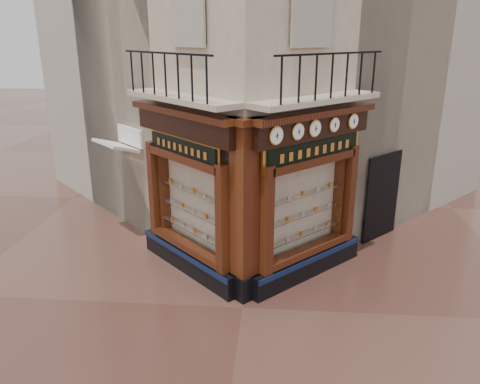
# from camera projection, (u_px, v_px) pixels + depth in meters

# --- Properties ---
(ground) EXTENTS (80.00, 80.00, 0.00)m
(ground) POSITION_uv_depth(u_px,v_px,m) (242.00, 308.00, 9.94)
(ground) COLOR #502E25
(ground) RESTS_ON ground
(main_building) EXTENTS (11.31, 11.31, 12.00)m
(main_building) POSITION_uv_depth(u_px,v_px,m) (259.00, 17.00, 13.82)
(main_building) COLOR beige
(main_building) RESTS_ON ground
(neighbour_left) EXTENTS (11.31, 11.31, 11.00)m
(neighbour_left) POSITION_uv_depth(u_px,v_px,m) (191.00, 34.00, 16.51)
(neighbour_left) COLOR #B3AB9C
(neighbour_left) RESTS_ON ground
(neighbour_right) EXTENTS (11.31, 11.31, 11.00)m
(neighbour_right) POSITION_uv_depth(u_px,v_px,m) (333.00, 35.00, 16.13)
(neighbour_right) COLOR #B3AB9C
(neighbour_right) RESTS_ON ground
(shopfront_left) EXTENTS (2.86, 2.86, 3.98)m
(shopfront_left) POSITION_uv_depth(u_px,v_px,m) (188.00, 194.00, 10.89)
(shopfront_left) COLOR black
(shopfront_left) RESTS_ON ground
(shopfront_right) EXTENTS (2.86, 2.86, 3.98)m
(shopfront_right) POSITION_uv_depth(u_px,v_px,m) (309.00, 198.00, 10.67)
(shopfront_right) COLOR black
(shopfront_right) RESTS_ON ground
(corner_pilaster) EXTENTS (0.85, 0.85, 3.98)m
(corner_pilaster) POSITION_uv_depth(u_px,v_px,m) (244.00, 214.00, 9.78)
(corner_pilaster) COLOR black
(corner_pilaster) RESTS_ON ground
(balcony) EXTENTS (5.94, 2.97, 1.03)m
(balcony) POSITION_uv_depth(u_px,v_px,m) (248.00, 98.00, 9.99)
(balcony) COLOR beige
(balcony) RESTS_ON ground
(clock_a) EXTENTS (0.31, 0.31, 0.38)m
(clock_a) POSITION_uv_depth(u_px,v_px,m) (276.00, 136.00, 9.21)
(clock_a) COLOR #B7923D
(clock_a) RESTS_ON ground
(clock_b) EXTENTS (0.29, 0.29, 0.36)m
(clock_b) POSITION_uv_depth(u_px,v_px,m) (298.00, 132.00, 9.60)
(clock_b) COLOR #B7923D
(clock_b) RESTS_ON ground
(clock_c) EXTENTS (0.30, 0.30, 0.38)m
(clock_c) POSITION_uv_depth(u_px,v_px,m) (315.00, 128.00, 9.92)
(clock_c) COLOR #B7923D
(clock_c) RESTS_ON ground
(clock_d) EXTENTS (0.27, 0.27, 0.34)m
(clock_d) POSITION_uv_depth(u_px,v_px,m) (334.00, 125.00, 10.31)
(clock_d) COLOR #B7923D
(clock_d) RESTS_ON ground
(clock_e) EXTENTS (0.29, 0.29, 0.36)m
(clock_e) POSITION_uv_depth(u_px,v_px,m) (353.00, 121.00, 10.73)
(clock_e) COLOR #B7923D
(clock_e) RESTS_ON ground
(awning) EXTENTS (1.49, 1.49, 0.31)m
(awning) POSITION_uv_depth(u_px,v_px,m) (123.00, 235.00, 13.56)
(awning) COLOR white
(awning) RESTS_ON ground
(signboard_left) EXTENTS (1.95, 1.95, 0.52)m
(signboard_left) POSITION_uv_depth(u_px,v_px,m) (183.00, 148.00, 10.48)
(signboard_left) COLOR gold
(signboard_left) RESTS_ON ground
(signboard_right) EXTENTS (2.24, 2.24, 0.60)m
(signboard_right) POSITION_uv_depth(u_px,v_px,m) (314.00, 150.00, 10.26)
(signboard_right) COLOR gold
(signboard_right) RESTS_ON ground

